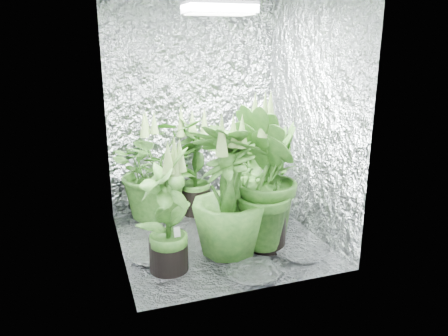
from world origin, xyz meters
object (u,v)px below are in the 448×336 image
plant_b (195,166)px  plant_c (253,179)px  grow_lamp (219,8)px  plant_f (167,213)px  plant_e (258,180)px  plant_d (229,193)px  plant_a (155,168)px  plant_g (268,179)px  circulation_fan (258,192)px

plant_b → plant_c: size_ratio=1.18×
grow_lamp → plant_c: size_ratio=0.57×
plant_f → plant_e: bearing=26.3°
plant_d → grow_lamp: bearing=85.5°
plant_a → plant_c: 0.90m
grow_lamp → plant_c: 1.53m
plant_f → plant_c: bearing=35.8°
plant_b → plant_g: size_ratio=0.82×
plant_d → plant_g: size_ratio=0.89×
plant_c → plant_f: (-0.93, -0.67, 0.05)m
plant_b → plant_e: 0.69m
plant_b → plant_e: plant_b is taller
grow_lamp → plant_c: bearing=37.1°
circulation_fan → plant_e: bearing=-124.8°
plant_d → circulation_fan: bearing=54.9°
plant_f → circulation_fan: plant_f is taller
plant_a → plant_g: 1.14m
plant_b → plant_d: bearing=-89.5°
plant_e → circulation_fan: plant_e is taller
plant_a → plant_d: (0.39, -0.92, 0.03)m
plant_c → plant_g: size_ratio=0.70×
plant_e → circulation_fan: size_ratio=2.86×
grow_lamp → plant_e: bearing=12.6°
plant_b → circulation_fan: size_ratio=2.95×
plant_g → grow_lamp: bearing=141.4°
plant_c → circulation_fan: 0.42m
plant_e → plant_g: bearing=-100.6°
grow_lamp → plant_b: size_ratio=0.49×
circulation_fan → plant_c: bearing=-132.4°
plant_c → plant_d: 0.76m
plant_d → circulation_fan: size_ratio=3.21×
grow_lamp → plant_e: 1.41m
plant_a → plant_b: (0.38, 0.00, -0.02)m
plant_b → plant_f: 1.10m
plant_d → plant_f: (-0.48, -0.07, -0.07)m
plant_b → plant_d: plant_d is taller
grow_lamp → plant_f: 1.51m
plant_a → plant_d: size_ratio=0.91×
grow_lamp → plant_f: size_ratio=0.51×
grow_lamp → plant_d: 1.34m
plant_b → circulation_fan: 0.71m
plant_b → plant_f: bearing=-115.7°
grow_lamp → plant_a: (-0.41, 0.64, -1.34)m
grow_lamp → plant_g: 1.31m
circulation_fan → plant_a: bearing=167.6°
plant_b → plant_f: plant_b is taller
grow_lamp → circulation_fan: size_ratio=1.44×
plant_e → plant_f: (-0.88, -0.43, -0.02)m
circulation_fan → grow_lamp: bearing=-145.5°
plant_d → plant_e: (0.39, 0.36, -0.05)m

